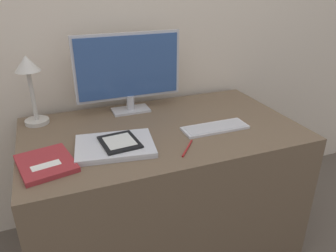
{
  "coord_description": "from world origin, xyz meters",
  "views": [
    {
      "loc": [
        -0.49,
        -1.21,
        1.38
      ],
      "look_at": [
        -0.01,
        0.02,
        0.77
      ],
      "focal_mm": 35.0,
      "sensor_mm": 36.0,
      "label": 1
    }
  ],
  "objects": [
    {
      "name": "notebook",
      "position": [
        -0.53,
        -0.03,
        0.72
      ],
      "size": [
        0.24,
        0.27,
        0.02
      ],
      "color": "maroon",
      "rests_on": "desk"
    },
    {
      "name": "pen",
      "position": [
        0.03,
        -0.11,
        0.72
      ],
      "size": [
        0.1,
        0.12,
        0.01
      ],
      "color": "maroon",
      "rests_on": "desk"
    },
    {
      "name": "desk",
      "position": [
        0.0,
        0.13,
        0.36
      ],
      "size": [
        1.3,
        0.76,
        0.71
      ],
      "color": "brown",
      "rests_on": "ground_plane"
    },
    {
      "name": "wall_back",
      "position": [
        0.0,
        0.58,
        1.2
      ],
      "size": [
        3.6,
        0.05,
        2.4
      ],
      "color": "beige",
      "rests_on": "ground_plane"
    },
    {
      "name": "monitor",
      "position": [
        -0.08,
        0.4,
        0.94
      ],
      "size": [
        0.55,
        0.11,
        0.41
      ],
      "color": "#B7B7BC",
      "rests_on": "desk"
    },
    {
      "name": "desk_lamp",
      "position": [
        -0.56,
        0.41,
        0.95
      ],
      "size": [
        0.12,
        0.12,
        0.34
      ],
      "color": "#BCB7AD",
      "rests_on": "desk"
    },
    {
      "name": "ereader",
      "position": [
        -0.23,
        0.01,
        0.74
      ],
      "size": [
        0.16,
        0.19,
        0.01
      ],
      "color": "black",
      "rests_on": "laptop"
    },
    {
      "name": "keyboard",
      "position": [
        0.23,
        0.03,
        0.72
      ],
      "size": [
        0.32,
        0.11,
        0.01
      ],
      "color": "silver",
      "rests_on": "desk"
    },
    {
      "name": "laptop",
      "position": [
        -0.26,
        0.01,
        0.72
      ],
      "size": [
        0.36,
        0.29,
        0.02
      ],
      "color": "#BCBCC1",
      "rests_on": "desk"
    }
  ]
}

